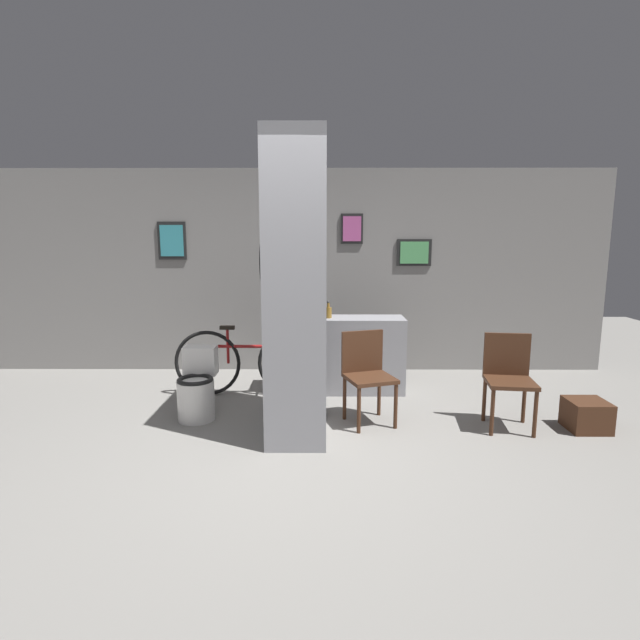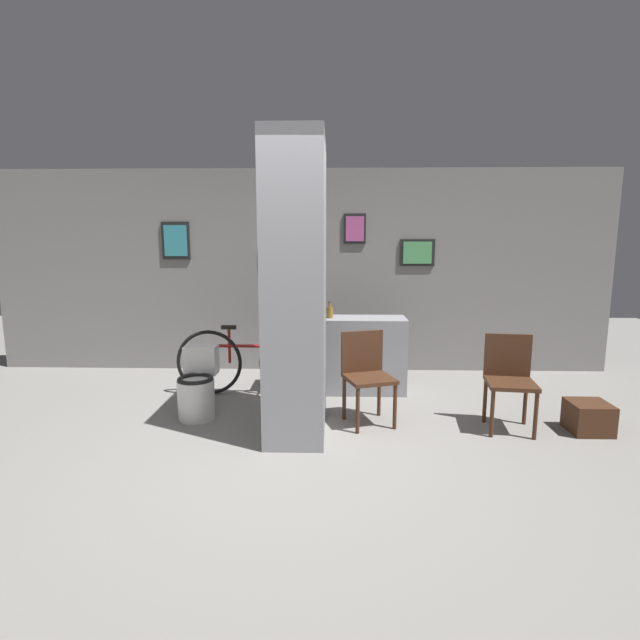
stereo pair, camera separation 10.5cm
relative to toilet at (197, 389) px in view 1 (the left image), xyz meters
name	(u,v)px [view 1 (the left image)]	position (x,y,z in m)	size (l,w,h in m)	color
ground_plane	(283,453)	(0.89, -0.81, -0.29)	(14.00, 14.00, 0.00)	gray
wall_back	(297,272)	(0.89, 1.82, 1.01)	(8.00, 0.09, 2.60)	gray
pillar_center	(297,289)	(1.00, -0.26, 1.01)	(0.54, 1.10, 2.60)	gray
counter_shelf	(343,354)	(1.45, 0.87, 0.13)	(1.38, 0.44, 0.85)	gray
toilet	(197,389)	(0.00, 0.00, 0.00)	(0.35, 0.51, 0.68)	white
chair_near_pillar	(367,372)	(1.64, -0.08, 0.19)	(0.53, 0.53, 0.86)	#422616
chair_by_doorway	(509,376)	(2.94, -0.20, 0.19)	(0.47, 0.47, 0.86)	#422616
bicycle	(249,362)	(0.41, 0.70, 0.09)	(1.66, 0.42, 0.79)	black
bottle_tall	(318,309)	(1.17, 0.89, 0.66)	(0.07, 0.07, 0.27)	#19598C
bottle_short	(328,312)	(1.29, 0.84, 0.63)	(0.08, 0.08, 0.19)	olive
floor_crate	(586,415)	(3.65, -0.29, -0.16)	(0.35, 0.35, 0.28)	#422616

